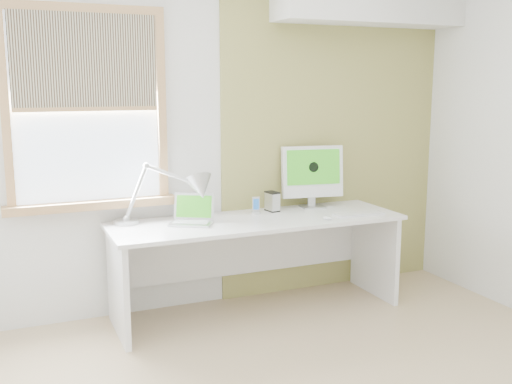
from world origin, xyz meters
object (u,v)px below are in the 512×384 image
desk (254,242)px  external_drive (272,202)px  desk_lamp (186,192)px  laptop (192,216)px  imac (312,173)px

desk → external_drive: size_ratio=14.08×
desk_lamp → laptop: 0.18m
desk → laptop: bearing=179.9°
desk → desk_lamp: bearing=178.0°
desk → laptop: laptop is taller
laptop → external_drive: laptop is taller
desk_lamp → external_drive: 0.76m
laptop → desk_lamp: bearing=153.7°
desk_lamp → desk: bearing=-2.0°
desk → desk_lamp: desk_lamp is taller
desk → external_drive: (0.22, 0.15, 0.27)m
laptop → imac: bearing=9.1°
external_drive → imac: 0.42m
desk → external_drive: bearing=34.2°
desk_lamp → imac: bearing=7.9°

